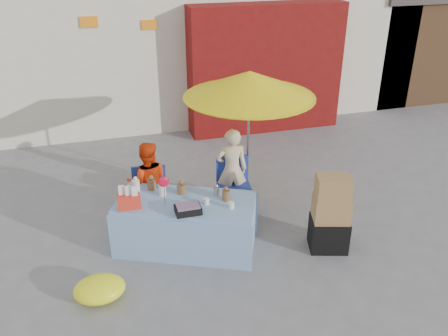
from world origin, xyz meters
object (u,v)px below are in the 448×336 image
object	(u,v)px
market_table	(186,223)
umbrella	(249,85)
chair_left	(151,209)
vendor_beige	(232,170)
vendor_orange	(148,183)
chair_right	(234,197)
box_stack	(330,216)

from	to	relation	value
market_table	umbrella	distance (m)	2.14
market_table	chair_left	size ratio (longest dim) A/B	2.38
chair_left	vendor_beige	xyz separation A→B (m)	(1.25, 0.13, 0.40)
vendor_orange	market_table	bearing A→B (deg)	123.02
chair_left	vendor_beige	distance (m)	1.32
chair_left	vendor_beige	size ratio (longest dim) A/B	0.65
chair_right	vendor_beige	bearing A→B (deg)	98.02
chair_right	vendor_orange	bearing A→B (deg)	-178.95
vendor_orange	vendor_beige	bearing A→B (deg)	-172.82
vendor_orange	umbrella	bearing A→B (deg)	-167.30
market_table	vendor_orange	world-z (taller)	vendor_orange
market_table	chair_left	world-z (taller)	market_table
chair_right	vendor_beige	world-z (taller)	vendor_beige
chair_right	chair_left	bearing A→B (deg)	-172.82
market_table	vendor_beige	bearing A→B (deg)	66.12
vendor_beige	box_stack	size ratio (longest dim) A/B	1.21
chair_left	chair_right	size ratio (longest dim) A/B	1.00
chair_left	umbrella	world-z (taller)	umbrella
market_table	box_stack	bearing A→B (deg)	6.94
chair_left	vendor_orange	xyz separation A→B (m)	(-0.00, 0.13, 0.37)
umbrella	box_stack	bearing A→B (deg)	-66.76
chair_left	umbrella	xyz separation A→B (m)	(1.55, 0.28, 1.64)
umbrella	chair_right	bearing A→B (deg)	-136.35
chair_left	chair_right	world-z (taller)	same
umbrella	box_stack	xyz separation A→B (m)	(0.64, -1.50, -1.39)
vendor_beige	chair_left	bearing A→B (deg)	13.32
vendor_orange	box_stack	xyz separation A→B (m)	(2.19, -1.35, -0.12)
vendor_orange	box_stack	bearing A→B (deg)	155.62
vendor_orange	vendor_beige	xyz separation A→B (m)	(1.25, 0.00, 0.03)
chair_right	vendor_orange	xyz separation A→B (m)	(-1.25, 0.13, 0.37)
market_table	chair_left	distance (m)	0.76
vendor_orange	box_stack	world-z (taller)	vendor_orange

